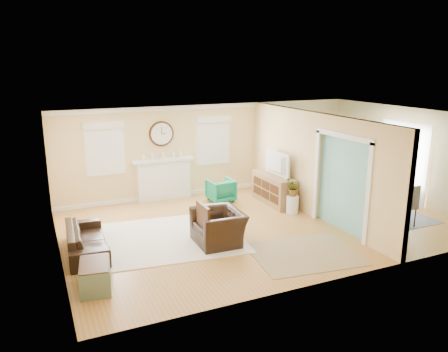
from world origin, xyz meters
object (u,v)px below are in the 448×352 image
at_px(credenza, 274,189).
at_px(eames_chair, 218,227).
at_px(dining_table, 368,199).
at_px(sofa, 86,240).
at_px(green_chair, 221,190).

bearing_deg(credenza, eames_chair, -142.50).
xyz_separation_m(credenza, dining_table, (1.85, -1.63, -0.05)).
xyz_separation_m(sofa, credenza, (5.11, 1.26, 0.12)).
relative_size(eames_chair, dining_table, 0.55).
distance_m(sofa, eames_chair, 2.71).
distance_m(credenza, dining_table, 2.47).
bearing_deg(eames_chair, green_chair, 156.82).
bearing_deg(dining_table, credenza, 54.19).
bearing_deg(green_chair, sofa, 24.06).
bearing_deg(sofa, green_chair, -59.50).
distance_m(green_chair, credenza, 1.46).
bearing_deg(sofa, dining_table, -90.12).
bearing_deg(green_chair, credenza, 145.17).
height_order(sofa, credenza, credenza).
height_order(eames_chair, green_chair, eames_chair).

